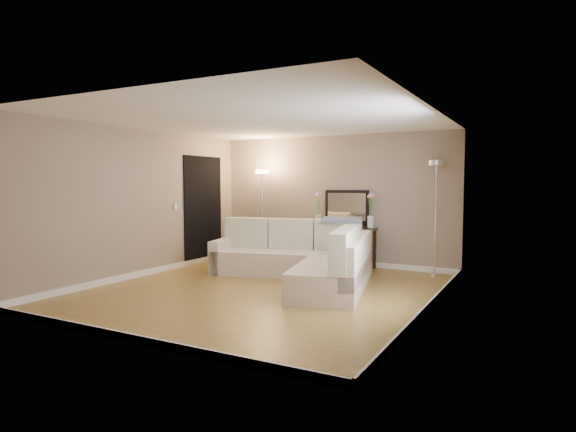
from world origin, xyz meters
The scene contains 23 objects.
floor centered at (0.00, 0.00, -0.01)m, with size 5.00×5.50×0.01m, color olive.
ceiling centered at (0.00, 0.00, 2.60)m, with size 5.00×5.50×0.01m, color white.
wall_back centered at (0.00, 2.76, 1.30)m, with size 5.00×0.02×2.60m, color gray.
wall_front centered at (0.00, -2.76, 1.30)m, with size 5.00×0.02×2.60m, color gray.
wall_left centered at (-2.51, 0.00, 1.30)m, with size 0.02×5.50×2.60m, color gray.
wall_right centered at (2.51, 0.00, 1.30)m, with size 0.02×5.50×2.60m, color gray.
baseboard_back centered at (0.00, 2.73, 0.05)m, with size 5.00×0.03×0.10m, color white.
baseboard_front centered at (0.00, -2.73, 0.05)m, with size 5.00×0.03×0.10m, color white.
baseboard_left centered at (-2.48, 0.00, 0.05)m, with size 0.03×5.50×0.10m, color white.
baseboard_right centered at (2.48, 0.00, 0.05)m, with size 0.03×5.50×0.10m, color white.
doorway centered at (-2.48, 1.70, 1.10)m, with size 0.02×1.20×2.20m, color black.
switch_plate centered at (-2.48, 0.85, 1.20)m, with size 0.02×0.08×0.12m, color white.
sectional_sofa centered at (0.23, 1.02, 0.37)m, with size 3.36×2.85×0.99m.
throw_blanket centered at (0.56, 1.80, 0.99)m, with size 0.71×0.41×0.05m, color slate.
console_table centered at (0.25, 2.49, 0.44)m, with size 1.28×0.37×0.79m.
leaning_mirror centered at (0.33, 2.66, 1.16)m, with size 0.91×0.06×0.71m.
table_decor centered at (0.33, 2.46, 0.83)m, with size 0.54×0.12×0.13m.
flower_vase_left centered at (-0.21, 2.48, 1.08)m, with size 0.15×0.12×0.67m.
flower_vase_right centered at (0.87, 2.50, 1.08)m, with size 0.15×0.12×0.67m.
floor_lamp_lit centered at (-1.44, 2.35, 1.36)m, with size 0.29×0.29×1.93m.
floor_lamp_unlit centered at (2.06, 2.53, 1.45)m, with size 0.37×0.37×2.05m.
charcoal_rug centered at (-1.57, 1.99, 0.01)m, with size 1.26×0.94×0.02m, color black.
black_bag centered at (-1.79, 1.90, 0.09)m, with size 0.36×0.25×0.23m, color black.
Camera 1 is at (3.78, -6.26, 1.66)m, focal length 30.00 mm.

